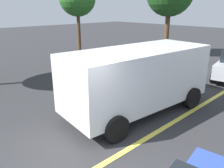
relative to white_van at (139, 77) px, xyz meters
The scene contains 2 objects.
lane_marking_centre 1.85m from the white_van, 95.88° to the right, with size 28.00×0.16×0.01m, color #E0D14C.
white_van is the anchor object (origin of this frame).
Camera 1 is at (-2.47, -3.32, 3.47)m, focal length 36.06 mm.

